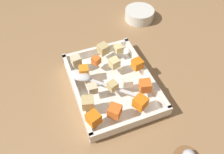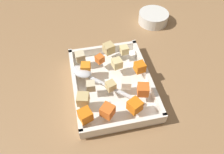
# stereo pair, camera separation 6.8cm
# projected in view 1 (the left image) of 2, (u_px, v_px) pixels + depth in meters

# --- Properties ---
(ground_plane) EXTENTS (4.00, 4.00, 0.00)m
(ground_plane) POSITION_uv_depth(u_px,v_px,m) (107.00, 89.00, 0.72)
(ground_plane) COLOR #936D47
(baking_dish) EXTENTS (0.32, 0.24, 0.05)m
(baking_dish) POSITION_uv_depth(u_px,v_px,m) (112.00, 86.00, 0.71)
(baking_dish) COLOR white
(baking_dish) RESTS_ON ground_plane
(carrot_chunk_far_left) EXTENTS (0.03, 0.03, 0.02)m
(carrot_chunk_far_left) POSITION_uv_depth(u_px,v_px,m) (96.00, 60.00, 0.72)
(carrot_chunk_far_left) COLOR orange
(carrot_chunk_far_left) RESTS_ON baking_dish
(carrot_chunk_mid_right) EXTENTS (0.03, 0.03, 0.03)m
(carrot_chunk_mid_right) POSITION_uv_depth(u_px,v_px,m) (137.00, 64.00, 0.70)
(carrot_chunk_mid_right) COLOR orange
(carrot_chunk_mid_right) RESTS_ON baking_dish
(carrot_chunk_near_right) EXTENTS (0.04, 0.04, 0.03)m
(carrot_chunk_near_right) POSITION_uv_depth(u_px,v_px,m) (145.00, 86.00, 0.65)
(carrot_chunk_near_right) COLOR orange
(carrot_chunk_near_right) RESTS_ON baking_dish
(carrot_chunk_corner_ne) EXTENTS (0.03, 0.03, 0.03)m
(carrot_chunk_corner_ne) POSITION_uv_depth(u_px,v_px,m) (84.00, 71.00, 0.69)
(carrot_chunk_corner_ne) COLOR orange
(carrot_chunk_corner_ne) RESTS_ON baking_dish
(carrot_chunk_corner_nw) EXTENTS (0.05, 0.05, 0.03)m
(carrot_chunk_corner_nw) POSITION_uv_depth(u_px,v_px,m) (115.00, 111.00, 0.59)
(carrot_chunk_corner_nw) COLOR orange
(carrot_chunk_corner_nw) RESTS_ON baking_dish
(carrot_chunk_back_center) EXTENTS (0.04, 0.04, 0.03)m
(carrot_chunk_back_center) POSITION_uv_depth(u_px,v_px,m) (94.00, 118.00, 0.58)
(carrot_chunk_back_center) COLOR orange
(carrot_chunk_back_center) RESTS_ON baking_dish
(carrot_chunk_mid_left) EXTENTS (0.04, 0.04, 0.03)m
(carrot_chunk_mid_left) POSITION_uv_depth(u_px,v_px,m) (140.00, 102.00, 0.61)
(carrot_chunk_mid_left) COLOR orange
(carrot_chunk_mid_left) RESTS_ON baking_dish
(potato_chunk_under_handle) EXTENTS (0.03, 0.03, 0.03)m
(potato_chunk_under_handle) POSITION_uv_depth(u_px,v_px,m) (119.00, 49.00, 0.75)
(potato_chunk_under_handle) COLOR #E0CC89
(potato_chunk_under_handle) RESTS_ON baking_dish
(potato_chunk_center) EXTENTS (0.03, 0.03, 0.03)m
(potato_chunk_center) POSITION_uv_depth(u_px,v_px,m) (113.00, 86.00, 0.65)
(potato_chunk_center) COLOR tan
(potato_chunk_center) RESTS_ON baking_dish
(potato_chunk_far_right) EXTENTS (0.03, 0.03, 0.03)m
(potato_chunk_far_right) POSITION_uv_depth(u_px,v_px,m) (93.00, 88.00, 0.64)
(potato_chunk_far_right) COLOR beige
(potato_chunk_far_right) RESTS_ON baking_dish
(potato_chunk_near_left) EXTENTS (0.03, 0.03, 0.03)m
(potato_chunk_near_left) POSITION_uv_depth(u_px,v_px,m) (114.00, 63.00, 0.71)
(potato_chunk_near_left) COLOR #E0CC89
(potato_chunk_near_left) RESTS_ON baking_dish
(potato_chunk_near_spoon) EXTENTS (0.04, 0.04, 0.03)m
(potato_chunk_near_spoon) POSITION_uv_depth(u_px,v_px,m) (103.00, 49.00, 0.75)
(potato_chunk_near_spoon) COLOR tan
(potato_chunk_near_spoon) RESTS_ON baking_dish
(potato_chunk_rim_edge) EXTENTS (0.04, 0.04, 0.03)m
(potato_chunk_rim_edge) POSITION_uv_depth(u_px,v_px,m) (88.00, 103.00, 0.61)
(potato_chunk_rim_edge) COLOR tan
(potato_chunk_rim_edge) RESTS_ON baking_dish
(potato_chunk_front_center) EXTENTS (0.03, 0.03, 0.03)m
(potato_chunk_front_center) POSITION_uv_depth(u_px,v_px,m) (76.00, 60.00, 0.72)
(potato_chunk_front_center) COLOR beige
(potato_chunk_front_center) RESTS_ON baking_dish
(parsnip_chunk_heap_side) EXTENTS (0.03, 0.03, 0.03)m
(parsnip_chunk_heap_side) POSITION_uv_depth(u_px,v_px,m) (128.00, 81.00, 0.66)
(parsnip_chunk_heap_side) COLOR silver
(parsnip_chunk_heap_side) RESTS_ON baking_dish
(serving_spoon) EXTENTS (0.18, 0.18, 0.02)m
(serving_spoon) POSITION_uv_depth(u_px,v_px,m) (84.00, 77.00, 0.68)
(serving_spoon) COLOR silver
(serving_spoon) RESTS_ON baking_dish
(small_prep_bowl) EXTENTS (0.12, 0.12, 0.04)m
(small_prep_bowl) POSITION_uv_depth(u_px,v_px,m) (139.00, 15.00, 0.95)
(small_prep_bowl) COLOR silver
(small_prep_bowl) RESTS_ON ground_plane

